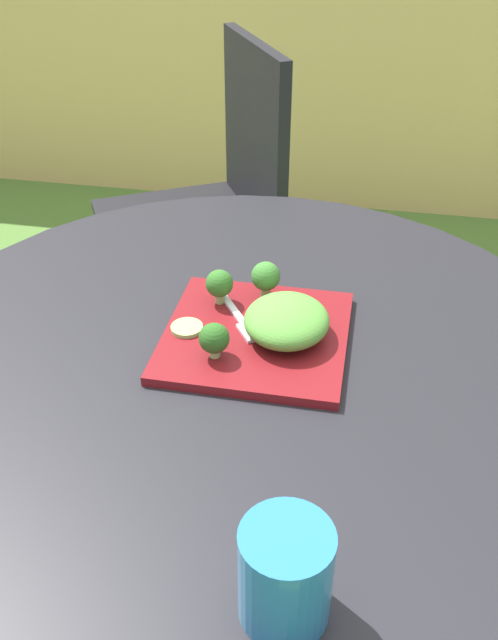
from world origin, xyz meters
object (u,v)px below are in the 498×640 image
(patio_chair, at_px, (216,191))
(salad_plate, at_px, (256,336))
(drinking_glass, at_px, (285,578))
(fork, at_px, (239,317))

(patio_chair, relative_size, salad_plate, 3.53)
(patio_chair, relative_size, drinking_glass, 8.65)
(fork, bearing_deg, drinking_glass, -73.16)
(patio_chair, bearing_deg, drinking_glass, -73.86)
(patio_chair, xyz_separation_m, fork, (0.24, -0.85, 0.20))
(drinking_glass, bearing_deg, fork, 106.84)
(salad_plate, distance_m, fork, 0.04)
(patio_chair, bearing_deg, fork, -74.21)
(salad_plate, height_order, drinking_glass, drinking_glass)
(patio_chair, xyz_separation_m, salad_plate, (0.27, -0.88, 0.19))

